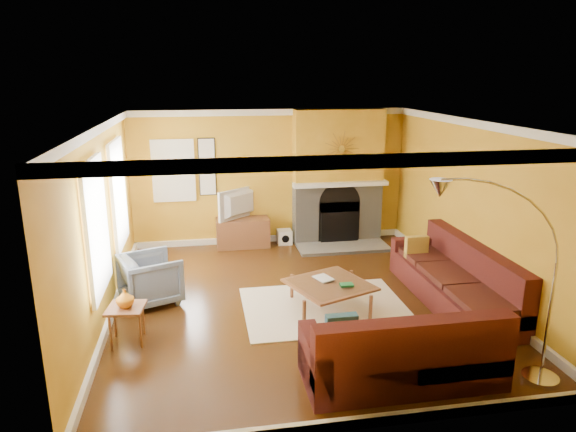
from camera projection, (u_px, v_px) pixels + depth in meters
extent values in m
cube|color=#532F11|center=(298.00, 302.00, 7.86)|extent=(5.50, 6.00, 0.02)
cube|color=white|center=(299.00, 122.00, 7.13)|extent=(5.50, 6.00, 0.02)
cube|color=gold|center=(270.00, 177.00, 10.35)|extent=(5.50, 0.02, 2.70)
cube|color=gold|center=(362.00, 304.00, 4.64)|extent=(5.50, 0.02, 2.70)
cube|color=gold|center=(101.00, 225.00, 7.04)|extent=(0.02, 6.00, 2.70)
cube|color=gold|center=(473.00, 208.00, 7.95)|extent=(0.02, 6.00, 2.70)
cube|color=white|center=(117.00, 194.00, 8.24)|extent=(0.06, 1.22, 1.72)
cube|color=white|center=(95.00, 227.00, 6.44)|extent=(0.06, 1.22, 1.72)
cube|color=white|center=(173.00, 171.00, 9.94)|extent=(0.82, 0.06, 1.22)
cube|color=white|center=(207.00, 167.00, 10.04)|extent=(0.34, 0.04, 1.14)
cube|color=white|center=(341.00, 184.00, 10.17)|extent=(1.92, 0.22, 0.08)
cube|color=gray|center=(343.00, 247.00, 10.20)|extent=(1.80, 0.70, 0.06)
cube|color=beige|center=(325.00, 307.00, 7.62)|extent=(2.40, 1.80, 0.02)
cube|color=brown|center=(243.00, 232.00, 10.29)|extent=(1.05, 0.47, 0.58)
imported|color=black|center=(242.00, 204.00, 10.13)|extent=(0.89, 0.77, 0.60)
cube|color=white|center=(284.00, 237.00, 10.50)|extent=(0.29, 0.29, 0.29)
imported|color=slate|center=(151.00, 279.00, 7.72)|extent=(1.06, 1.05, 0.75)
imported|color=orange|center=(125.00, 298.00, 6.49)|extent=(0.28, 0.28, 0.24)
imported|color=white|center=(317.00, 280.00, 7.55)|extent=(0.31, 0.35, 0.03)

